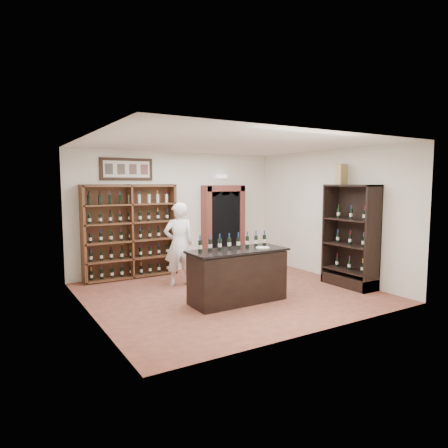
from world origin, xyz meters
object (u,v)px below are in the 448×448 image
Objects in this scene: tasting_counter at (238,276)px; shopkeeper at (179,244)px; side_cabinet at (351,252)px; wine_shelf at (130,231)px; counter_bottle_0 at (200,246)px; wine_crate at (341,174)px.

tasting_counter is 1.04× the size of shopkeeper.
tasting_counter is at bearing 173.72° from side_cabinet.
side_cabinet is (3.82, -3.23, -0.35)m from wine_shelf.
wine_shelf reaches higher than counter_bottle_0.
wine_crate is at bearing -37.66° from wine_shelf.
shopkeeper is (-3.15, 1.99, 0.15)m from side_cabinet.
tasting_counter is 6.27× the size of counter_bottle_0.
shopkeeper is 4.08× the size of wine_crate.
side_cabinet is 4.95× the size of wine_crate.
tasting_counter is (1.10, -2.93, -0.61)m from wine_shelf.
wine_shelf is 3.19m from tasting_counter.
counter_bottle_0 is at bearing 172.75° from side_cabinet.
wine_shelf is 1.21× the size of shopkeeper.
side_cabinet is at bearing -6.28° from tasting_counter.
wine_shelf is at bearing 127.61° from wine_crate.
wine_shelf and side_cabinet have the same top height.
counter_bottle_0 is 0.17× the size of shopkeeper.
shopkeeper is at bearing 136.93° from wine_crate.
shopkeeper reaches higher than tasting_counter.
side_cabinet reaches higher than counter_bottle_0.
wine_crate is at bearing -2.26° from counter_bottle_0.
wine_crate is (3.80, -2.93, 1.32)m from wine_shelf.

